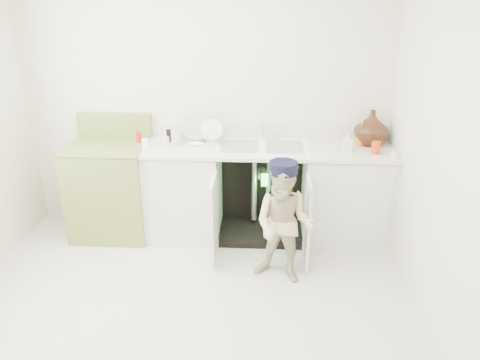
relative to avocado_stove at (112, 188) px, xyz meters
name	(u,v)px	position (x,y,z in m)	size (l,w,h in m)	color
ground	(186,308)	(0.90, -1.18, -0.47)	(3.50, 3.50, 0.00)	#BCB4A5
room_shell	(177,154)	(0.90, -1.18, 0.78)	(6.00, 5.50, 1.26)	silver
counter_run	(265,189)	(1.48, 0.03, 0.01)	(2.44, 1.02, 1.22)	silver
avocado_stove	(112,188)	(0.00, 0.00, 0.00)	(0.73, 0.65, 1.13)	olive
repair_worker	(284,223)	(1.64, -0.74, 0.05)	(0.59, 0.69, 1.03)	beige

